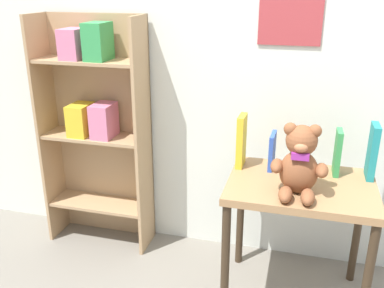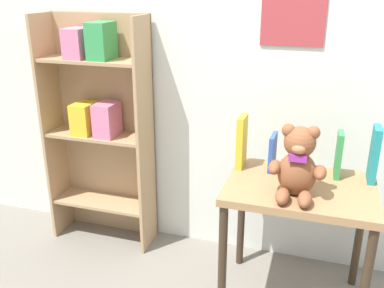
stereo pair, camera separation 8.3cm
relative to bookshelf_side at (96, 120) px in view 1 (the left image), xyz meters
name	(u,v)px [view 1 (the left image)]	position (x,y,z in m)	size (l,w,h in m)	color
wall_back	(269,39)	(0.95, 0.13, 0.47)	(4.80, 0.07, 2.50)	silver
bookshelf_side	(96,120)	(0.00, 0.00, 0.00)	(0.62, 0.23, 1.37)	tan
display_table	(300,201)	(1.18, -0.28, -0.22)	(0.68, 0.51, 0.65)	#9E754C
teddy_bear	(300,163)	(1.17, -0.39, 0.02)	(0.25, 0.22, 0.32)	brown
book_standing_yellow	(241,141)	(0.87, -0.15, 0.01)	(0.03, 0.12, 0.27)	gold
book_standing_blue	(272,151)	(1.03, -0.14, -0.04)	(0.02, 0.13, 0.18)	#2D51B7
book_standing_orange	(304,154)	(1.18, -0.14, -0.03)	(0.04, 0.13, 0.19)	orange
book_standing_green	(337,152)	(1.34, -0.13, -0.01)	(0.03, 0.11, 0.22)	#33934C
book_standing_teal	(372,151)	(1.49, -0.13, 0.01)	(0.03, 0.12, 0.27)	teal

